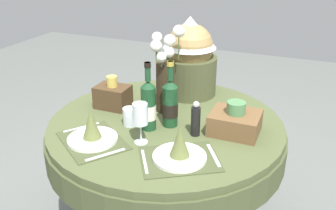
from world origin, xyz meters
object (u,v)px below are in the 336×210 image
flower_vase (166,73)px  dining_table (166,141)px  wine_bottle_centre (170,103)px  woven_basket_side_right (235,121)px  place_setting_right (180,150)px  woven_basket_side_left (113,96)px  gift_tub_back_centre (189,54)px  tumbler_near_left (130,117)px  wine_glass_left (140,115)px  place_setting_left (92,132)px  wine_bottle_left (148,105)px  pepper_mill (196,120)px

flower_vase → dining_table: bearing=-67.0°
wine_bottle_centre → woven_basket_side_right: (0.33, 0.05, -0.07)m
flower_vase → wine_bottle_centre: 0.21m
place_setting_right → woven_basket_side_left: bearing=145.7°
dining_table → gift_tub_back_centre: bearing=92.5°
tumbler_near_left → wine_bottle_centre: bearing=21.4°
wine_glass_left → woven_basket_side_left: size_ratio=1.07×
wine_bottle_centre → woven_basket_side_left: 0.40m
woven_basket_side_left → place_setting_left: bearing=-74.6°
wine_bottle_left → gift_tub_back_centre: gift_tub_back_centre is taller
wine_bottle_centre → tumbler_near_left: bearing=-158.6°
wine_bottle_left → wine_bottle_centre: wine_bottle_left is taller
wine_bottle_centre → tumbler_near_left: wine_bottle_centre is taller
wine_bottle_left → wine_bottle_centre: (0.09, 0.08, -0.01)m
place_setting_left → wine_bottle_centre: 0.42m
flower_vase → woven_basket_side_right: flower_vase is taller
wine_glass_left → pepper_mill: size_ratio=1.12×
wine_glass_left → place_setting_left: bearing=-160.9°
dining_table → place_setting_right: (0.20, -0.32, 0.17)m
dining_table → tumbler_near_left: 0.26m
wine_glass_left → flower_vase: bearing=94.8°
place_setting_right → wine_glass_left: wine_glass_left is taller
place_setting_left → tumbler_near_left: place_setting_left is taller
wine_bottle_left → tumbler_near_left: wine_bottle_left is taller
dining_table → place_setting_left: bearing=-126.0°
place_setting_left → flower_vase: flower_vase is taller
place_setting_left → flower_vase: (0.19, 0.46, 0.17)m
dining_table → tumbler_near_left: tumbler_near_left is taller
tumbler_near_left → woven_basket_side_left: 0.25m
wine_glass_left → pepper_mill: 0.28m
flower_vase → gift_tub_back_centre: gift_tub_back_centre is taller
wine_bottle_centre → woven_basket_side_left: wine_bottle_centre is taller
dining_table → wine_glass_left: (-0.02, -0.26, 0.27)m
tumbler_near_left → pepper_mill: size_ratio=0.52×
place_setting_right → gift_tub_back_centre: size_ratio=0.89×
place_setting_left → flower_vase: bearing=67.5°
pepper_mill → gift_tub_back_centre: 0.57m
place_setting_right → pepper_mill: (-0.01, 0.24, 0.04)m
place_setting_right → pepper_mill: size_ratio=2.35×
place_setting_right → flower_vase: bearing=119.5°
dining_table → gift_tub_back_centre: gift_tub_back_centre is taller
gift_tub_back_centre → woven_basket_side_left: 0.52m
dining_table → woven_basket_side_right: bearing=2.4°
wine_bottle_left → woven_basket_side_right: bearing=17.1°
woven_basket_side_right → gift_tub_back_centre: bearing=133.9°
wine_glass_left → place_setting_right: bearing=-17.1°
dining_table → place_setting_right: place_setting_right is taller
flower_vase → gift_tub_back_centre: 0.29m
woven_basket_side_right → woven_basket_side_left: bearing=177.2°
flower_vase → gift_tub_back_centre: size_ratio=0.98×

